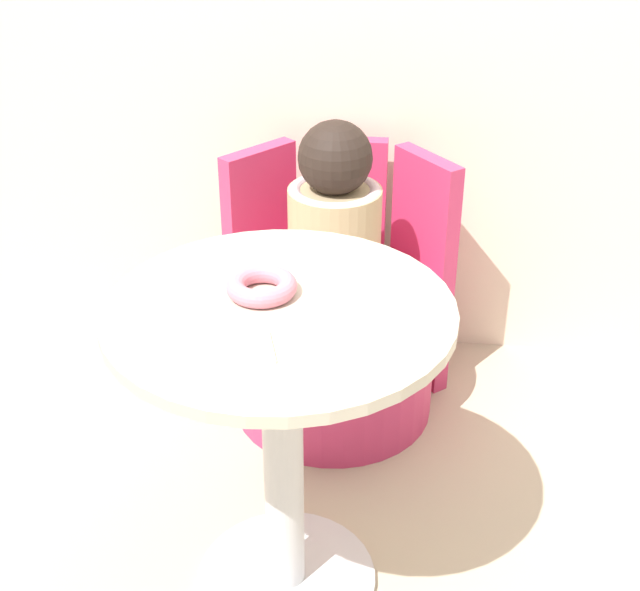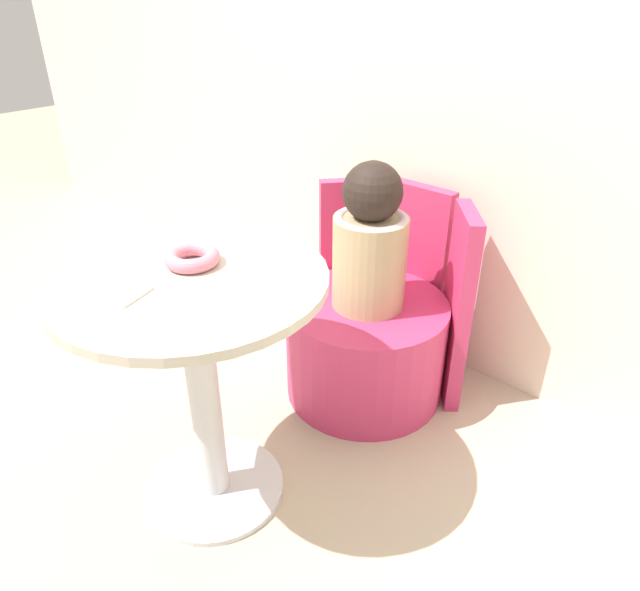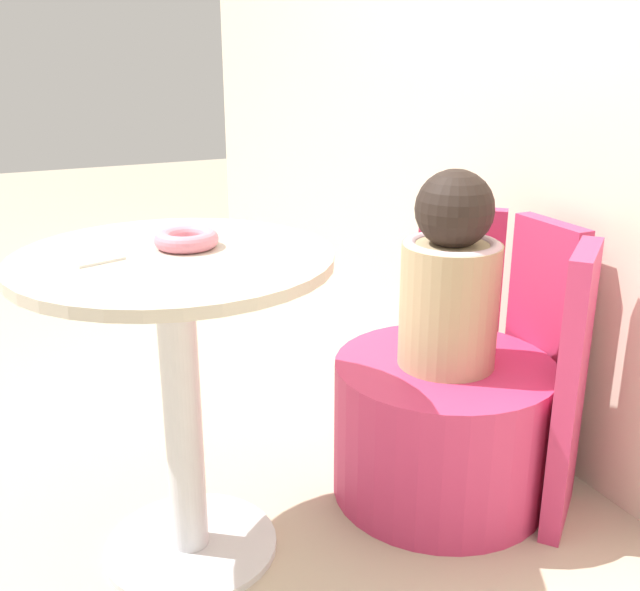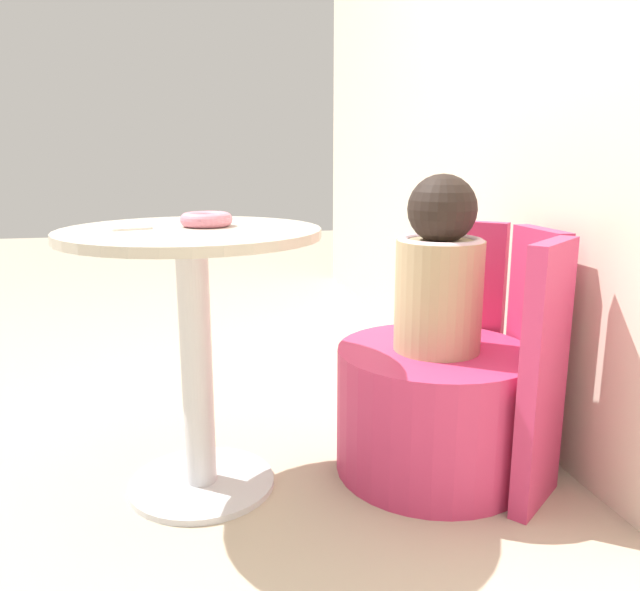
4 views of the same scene
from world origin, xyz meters
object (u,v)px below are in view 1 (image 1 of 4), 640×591
Objects in this scene: round_table at (282,398)px; donut at (262,286)px; child_figure at (335,220)px; tub_chair at (333,352)px.

round_table is 0.24m from donut.
donut is at bearing -96.96° from child_figure.
donut is at bearing 133.46° from round_table.
tub_chair is at bearing 86.90° from round_table.
round_table is 0.68m from child_figure.
round_table is 1.47× the size of child_figure.
donut reaches higher than round_table.
child_figure is (0.04, 0.68, 0.08)m from round_table.
child_figure reaches higher than round_table.
tub_chair is 0.85m from donut.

